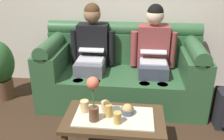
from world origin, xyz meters
The scene contains 10 objects.
couch centered at (0.00, 1.17, 0.38)m, with size 1.97×0.88×0.96m.
person_left centered at (-0.38, 1.17, 0.66)m, with size 0.56×0.67×1.22m.
person_right centered at (0.38, 1.17, 0.66)m, with size 0.56×0.67×1.22m.
coffee_table centered at (0.00, 0.12, 0.34)m, with size 0.89×0.52×0.41m.
flower_vase centered at (-0.16, 0.04, 0.63)m, with size 0.11×0.11×0.41m.
snack_bowl centered at (0.12, 0.17, 0.44)m, with size 0.12×0.12×0.10m.
cup_near_left centered at (-0.05, 0.11, 0.47)m, with size 0.06×0.06×0.12m, color gold.
cup_near_right centered at (0.04, 0.02, 0.46)m, with size 0.07×0.07×0.10m, color gold.
cup_far_center centered at (-0.08, 0.20, 0.46)m, with size 0.08×0.08×0.09m, color #DBB77A.
cup_far_left centered at (-0.27, 0.17, 0.46)m, with size 0.08×0.08×0.11m, color #DBB77A.
Camera 1 is at (0.18, -1.72, 1.64)m, focal length 39.79 mm.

